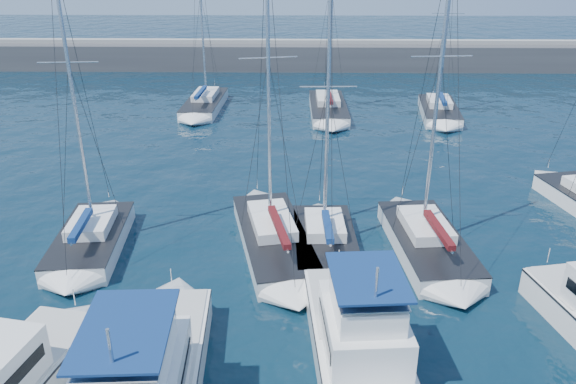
{
  "coord_description": "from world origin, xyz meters",
  "views": [
    {
      "loc": [
        -2.52,
        -18.5,
        13.97
      ],
      "look_at": [
        -2.98,
        6.47,
        3.0
      ],
      "focal_mm": 35.0,
      "sensor_mm": 36.0,
      "label": 1
    }
  ],
  "objects_px": {
    "sailboat_back_a": "(205,103)",
    "sailboat_back_b": "(328,107)",
    "sailboat_mid_c": "(325,241)",
    "sailboat_mid_d": "(427,242)",
    "sailboat_mid_b": "(274,238)",
    "sailboat_back_c": "(439,111)",
    "motor_yacht_stbd_inner": "(359,339)",
    "sailboat_mid_a": "(91,239)"
  },
  "relations": [
    {
      "from": "sailboat_back_a",
      "to": "sailboat_back_b",
      "type": "relative_size",
      "value": 0.9
    },
    {
      "from": "sailboat_mid_c",
      "to": "sailboat_mid_d",
      "type": "distance_m",
      "value": 5.05
    },
    {
      "from": "sailboat_mid_b",
      "to": "sailboat_back_c",
      "type": "bearing_deg",
      "value": 47.78
    },
    {
      "from": "motor_yacht_stbd_inner",
      "to": "sailboat_back_b",
      "type": "height_order",
      "value": "sailboat_back_b"
    },
    {
      "from": "sailboat_mid_a",
      "to": "sailboat_mid_d",
      "type": "distance_m",
      "value": 16.73
    },
    {
      "from": "motor_yacht_stbd_inner",
      "to": "sailboat_back_b",
      "type": "xyz_separation_m",
      "value": [
        0.51,
        33.47,
        -0.59
      ]
    },
    {
      "from": "sailboat_mid_c",
      "to": "sailboat_mid_d",
      "type": "bearing_deg",
      "value": -1.98
    },
    {
      "from": "sailboat_mid_d",
      "to": "sailboat_back_c",
      "type": "distance_m",
      "value": 25.17
    },
    {
      "from": "motor_yacht_stbd_inner",
      "to": "sailboat_mid_c",
      "type": "distance_m",
      "value": 8.36
    },
    {
      "from": "sailboat_mid_a",
      "to": "sailboat_back_a",
      "type": "distance_m",
      "value": 26.56
    },
    {
      "from": "sailboat_back_b",
      "to": "sailboat_back_c",
      "type": "xyz_separation_m",
      "value": [
        9.87,
        -0.77,
        -0.03
      ]
    },
    {
      "from": "motor_yacht_stbd_inner",
      "to": "sailboat_back_b",
      "type": "relative_size",
      "value": 0.48
    },
    {
      "from": "sailboat_mid_b",
      "to": "sailboat_back_b",
      "type": "relative_size",
      "value": 0.83
    },
    {
      "from": "sailboat_mid_d",
      "to": "sailboat_back_b",
      "type": "relative_size",
      "value": 0.84
    },
    {
      "from": "sailboat_mid_b",
      "to": "sailboat_back_b",
      "type": "height_order",
      "value": "sailboat_back_b"
    },
    {
      "from": "sailboat_mid_b",
      "to": "sailboat_back_b",
      "type": "distance_m",
      "value": 25.19
    },
    {
      "from": "sailboat_mid_c",
      "to": "sailboat_back_c",
      "type": "height_order",
      "value": "sailboat_back_c"
    },
    {
      "from": "sailboat_mid_c",
      "to": "sailboat_mid_b",
      "type": "bearing_deg",
      "value": 171.31
    },
    {
      "from": "sailboat_mid_c",
      "to": "sailboat_mid_d",
      "type": "relative_size",
      "value": 0.85
    },
    {
      "from": "motor_yacht_stbd_inner",
      "to": "sailboat_mid_d",
      "type": "relative_size",
      "value": 0.57
    },
    {
      "from": "sailboat_back_a",
      "to": "sailboat_back_b",
      "type": "xyz_separation_m",
      "value": [
        11.42,
        -1.33,
        0.01
      ]
    },
    {
      "from": "sailboat_mid_a",
      "to": "sailboat_mid_b",
      "type": "distance_m",
      "value": 9.12
    },
    {
      "from": "sailboat_back_c",
      "to": "sailboat_mid_a",
      "type": "bearing_deg",
      "value": -126.6
    },
    {
      "from": "motor_yacht_stbd_inner",
      "to": "sailboat_back_c",
      "type": "xyz_separation_m",
      "value": [
        10.37,
        32.71,
        -0.62
      ]
    },
    {
      "from": "sailboat_back_b",
      "to": "sailboat_mid_c",
      "type": "bearing_deg",
      "value": -93.83
    },
    {
      "from": "sailboat_mid_a",
      "to": "sailboat_mid_c",
      "type": "distance_m",
      "value": 11.68
    },
    {
      "from": "sailboat_back_b",
      "to": "sailboat_back_c",
      "type": "height_order",
      "value": "sailboat_back_b"
    },
    {
      "from": "sailboat_mid_b",
      "to": "sailboat_back_c",
      "type": "height_order",
      "value": "sailboat_mid_b"
    },
    {
      "from": "sailboat_mid_b",
      "to": "sailboat_mid_c",
      "type": "distance_m",
      "value": 2.59
    },
    {
      "from": "sailboat_back_a",
      "to": "sailboat_mid_b",
      "type": "bearing_deg",
      "value": -72.14
    },
    {
      "from": "sailboat_mid_d",
      "to": "sailboat_back_a",
      "type": "distance_m",
      "value": 30.52
    },
    {
      "from": "sailboat_mid_b",
      "to": "sailboat_mid_d",
      "type": "relative_size",
      "value": 0.98
    },
    {
      "from": "sailboat_mid_c",
      "to": "sailboat_mid_d",
      "type": "xyz_separation_m",
      "value": [
        5.05,
        0.01,
        0.01
      ]
    },
    {
      "from": "sailboat_back_a",
      "to": "sailboat_back_c",
      "type": "distance_m",
      "value": 21.39
    },
    {
      "from": "sailboat_mid_b",
      "to": "sailboat_back_a",
      "type": "relative_size",
      "value": 0.92
    },
    {
      "from": "sailboat_mid_a",
      "to": "sailboat_mid_d",
      "type": "bearing_deg",
      "value": -5.02
    },
    {
      "from": "motor_yacht_stbd_inner",
      "to": "sailboat_mid_a",
      "type": "height_order",
      "value": "sailboat_mid_a"
    },
    {
      "from": "sailboat_mid_d",
      "to": "sailboat_back_c",
      "type": "bearing_deg",
      "value": 70.43
    },
    {
      "from": "sailboat_back_a",
      "to": "sailboat_mid_c",
      "type": "bearing_deg",
      "value": -67.31
    },
    {
      "from": "sailboat_back_c",
      "to": "sailboat_mid_b",
      "type": "bearing_deg",
      "value": -113.18
    },
    {
      "from": "sailboat_back_a",
      "to": "sailboat_back_c",
      "type": "relative_size",
      "value": 1.16
    },
    {
      "from": "sailboat_mid_d",
      "to": "sailboat_back_a",
      "type": "xyz_separation_m",
      "value": [
        -15.13,
        26.5,
        0.0
      ]
    }
  ]
}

